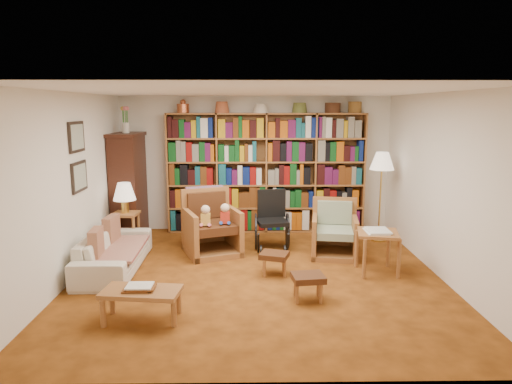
{
  "coord_description": "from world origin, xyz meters",
  "views": [
    {
      "loc": [
        -0.11,
        -6.01,
        2.3
      ],
      "look_at": [
        -0.01,
        0.6,
        1.07
      ],
      "focal_mm": 32.0,
      "sensor_mm": 36.0,
      "label": 1
    }
  ],
  "objects_px": {
    "armchair_sage": "(333,234)",
    "coffee_table": "(141,294)",
    "sofa": "(114,251)",
    "armchair_leather": "(213,226)",
    "footstool_b": "(308,279)",
    "side_table_lamp": "(126,222)",
    "footstool_a": "(274,257)",
    "floor_lamp": "(382,165)",
    "side_table_papers": "(378,238)",
    "wheelchair": "(272,222)"
  },
  "relations": [
    {
      "from": "wheelchair",
      "to": "floor_lamp",
      "type": "xyz_separation_m",
      "value": [
        1.89,
        0.43,
        0.9
      ]
    },
    {
      "from": "footstool_a",
      "to": "sofa",
      "type": "bearing_deg",
      "value": 173.77
    },
    {
      "from": "side_table_lamp",
      "to": "armchair_sage",
      "type": "relative_size",
      "value": 0.68
    },
    {
      "from": "footstool_a",
      "to": "coffee_table",
      "type": "bearing_deg",
      "value": -138.32
    },
    {
      "from": "side_table_lamp",
      "to": "side_table_papers",
      "type": "bearing_deg",
      "value": -17.81
    },
    {
      "from": "wheelchair",
      "to": "coffee_table",
      "type": "relative_size",
      "value": 1.09
    },
    {
      "from": "armchair_leather",
      "to": "coffee_table",
      "type": "height_order",
      "value": "armchair_leather"
    },
    {
      "from": "sofa",
      "to": "wheelchair",
      "type": "bearing_deg",
      "value": -68.33
    },
    {
      "from": "armchair_sage",
      "to": "footstool_a",
      "type": "xyz_separation_m",
      "value": [
        -0.98,
        -0.9,
        -0.07
      ]
    },
    {
      "from": "armchair_leather",
      "to": "side_table_papers",
      "type": "relative_size",
      "value": 1.72
    },
    {
      "from": "wheelchair",
      "to": "footstool_a",
      "type": "xyz_separation_m",
      "value": [
        -0.02,
        -1.21,
        -0.18
      ]
    },
    {
      "from": "side_table_lamp",
      "to": "armchair_leather",
      "type": "relative_size",
      "value": 0.54
    },
    {
      "from": "sofa",
      "to": "coffee_table",
      "type": "xyz_separation_m",
      "value": [
        0.76,
        -1.6,
        0.03
      ]
    },
    {
      "from": "sofa",
      "to": "armchair_leather",
      "type": "height_order",
      "value": "armchair_leather"
    },
    {
      "from": "sofa",
      "to": "side_table_papers",
      "type": "distance_m",
      "value": 3.74
    },
    {
      "from": "sofa",
      "to": "wheelchair",
      "type": "distance_m",
      "value": 2.5
    },
    {
      "from": "floor_lamp",
      "to": "coffee_table",
      "type": "height_order",
      "value": "floor_lamp"
    },
    {
      "from": "wheelchair",
      "to": "floor_lamp",
      "type": "relative_size",
      "value": 0.62
    },
    {
      "from": "footstool_a",
      "to": "armchair_leather",
      "type": "bearing_deg",
      "value": 131.34
    },
    {
      "from": "armchair_sage",
      "to": "coffee_table",
      "type": "height_order",
      "value": "armchair_sage"
    },
    {
      "from": "footstool_b",
      "to": "coffee_table",
      "type": "relative_size",
      "value": 0.47
    },
    {
      "from": "sofa",
      "to": "armchair_sage",
      "type": "xyz_separation_m",
      "value": [
        3.26,
        0.65,
        0.07
      ]
    },
    {
      "from": "armchair_sage",
      "to": "coffee_table",
      "type": "distance_m",
      "value": 3.37
    },
    {
      "from": "side_table_lamp",
      "to": "armchair_sage",
      "type": "height_order",
      "value": "armchair_sage"
    },
    {
      "from": "armchair_leather",
      "to": "armchair_sage",
      "type": "height_order",
      "value": "armchair_leather"
    },
    {
      "from": "sofa",
      "to": "floor_lamp",
      "type": "bearing_deg",
      "value": -72.59
    },
    {
      "from": "floor_lamp",
      "to": "side_table_lamp",
      "type": "bearing_deg",
      "value": -175.32
    },
    {
      "from": "armchair_sage",
      "to": "side_table_lamp",
      "type": "bearing_deg",
      "value": 173.47
    },
    {
      "from": "armchair_leather",
      "to": "footstool_b",
      "type": "height_order",
      "value": "armchair_leather"
    },
    {
      "from": "footstool_a",
      "to": "footstool_b",
      "type": "bearing_deg",
      "value": -67.2
    },
    {
      "from": "side_table_papers",
      "to": "footstool_a",
      "type": "height_order",
      "value": "side_table_papers"
    },
    {
      "from": "floor_lamp",
      "to": "footstool_a",
      "type": "relative_size",
      "value": 3.44
    },
    {
      "from": "floor_lamp",
      "to": "side_table_papers",
      "type": "distance_m",
      "value": 1.85
    },
    {
      "from": "sofa",
      "to": "footstool_b",
      "type": "height_order",
      "value": "sofa"
    },
    {
      "from": "side_table_papers",
      "to": "floor_lamp",
      "type": "bearing_deg",
      "value": 73.36
    },
    {
      "from": "armchair_leather",
      "to": "coffee_table",
      "type": "xyz_separation_m",
      "value": [
        -0.59,
        -2.42,
        -0.11
      ]
    },
    {
      "from": "sofa",
      "to": "footstool_b",
      "type": "xyz_separation_m",
      "value": [
        2.64,
        -1.11,
        -0.0
      ]
    },
    {
      "from": "sofa",
      "to": "side_table_papers",
      "type": "xyz_separation_m",
      "value": [
        3.73,
        -0.19,
        0.23
      ]
    },
    {
      "from": "wheelchair",
      "to": "footstool_a",
      "type": "distance_m",
      "value": 1.22
    },
    {
      "from": "floor_lamp",
      "to": "coffee_table",
      "type": "bearing_deg",
      "value": -138.98
    },
    {
      "from": "armchair_sage",
      "to": "footstool_b",
      "type": "height_order",
      "value": "armchair_sage"
    },
    {
      "from": "wheelchair",
      "to": "side_table_papers",
      "type": "bearing_deg",
      "value": -38.97
    },
    {
      "from": "coffee_table",
      "to": "footstool_b",
      "type": "bearing_deg",
      "value": 14.76
    },
    {
      "from": "floor_lamp",
      "to": "footstool_b",
      "type": "height_order",
      "value": "floor_lamp"
    },
    {
      "from": "coffee_table",
      "to": "armchair_sage",
      "type": "bearing_deg",
      "value": 42.0
    },
    {
      "from": "footstool_a",
      "to": "coffee_table",
      "type": "distance_m",
      "value": 2.04
    },
    {
      "from": "side_table_lamp",
      "to": "armchair_leather",
      "type": "bearing_deg",
      "value": -8.75
    },
    {
      "from": "armchair_leather",
      "to": "side_table_papers",
      "type": "distance_m",
      "value": 2.59
    },
    {
      "from": "side_table_lamp",
      "to": "coffee_table",
      "type": "bearing_deg",
      "value": -71.96
    },
    {
      "from": "sofa",
      "to": "wheelchair",
      "type": "height_order",
      "value": "wheelchair"
    }
  ]
}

